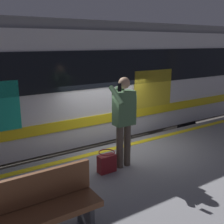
% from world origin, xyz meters
% --- Properties ---
extents(ground_plane, '(23.68, 23.68, 0.00)m').
position_xyz_m(ground_plane, '(0.00, 0.00, 0.00)').
color(ground_plane, '#4C4742').
extents(platform, '(13.36, 4.28, 1.04)m').
position_xyz_m(platform, '(0.00, 2.14, 0.52)').
color(platform, gray).
rests_on(platform, ground).
extents(safety_line, '(13.09, 0.16, 0.01)m').
position_xyz_m(safety_line, '(0.00, 0.30, 1.04)').
color(safety_line, yellow).
rests_on(safety_line, platform).
extents(track_rail_near, '(17.37, 0.08, 0.16)m').
position_xyz_m(track_rail_near, '(0.00, -1.18, 0.08)').
color(track_rail_near, slate).
rests_on(track_rail_near, ground).
extents(track_rail_far, '(17.37, 0.08, 0.16)m').
position_xyz_m(track_rail_far, '(0.00, -2.61, 0.08)').
color(track_rail_far, slate).
rests_on(track_rail_far, ground).
extents(train_carriage, '(12.40, 2.98, 3.82)m').
position_xyz_m(train_carriage, '(0.63, -1.89, 2.45)').
color(train_carriage, silver).
rests_on(train_carriage, ground).
extents(passenger, '(0.57, 0.55, 1.80)m').
position_xyz_m(passenger, '(0.57, 1.15, 2.10)').
color(passenger, brown).
rests_on(passenger, platform).
extents(handbag, '(0.35, 0.31, 0.41)m').
position_xyz_m(handbag, '(0.99, 1.20, 1.23)').
color(handbag, maroon).
rests_on(handbag, platform).
extents(bench, '(1.55, 0.44, 0.90)m').
position_xyz_m(bench, '(2.71, 2.38, 1.53)').
color(bench, brown).
rests_on(bench, platform).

